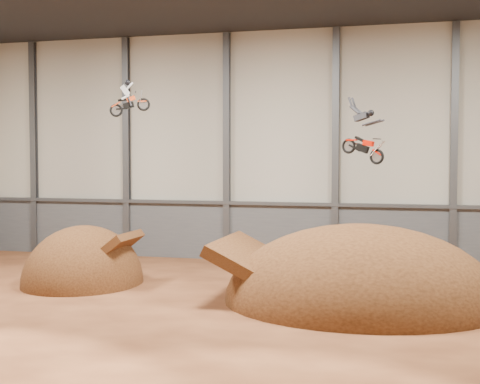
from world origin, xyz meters
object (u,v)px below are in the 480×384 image
Objects in this scene: takeoff_ramp at (84,283)px; fmx_rider_b at (361,131)px; landing_ramp at (360,303)px; fmx_rider_a at (131,95)px.

takeoff_ramp is 2.41× the size of fmx_rider_b.
landing_ramp is (13.86, -1.03, 0.00)m from takeoff_ramp.
landing_ramp reaches higher than takeoff_ramp.
fmx_rider_a reaches higher than fmx_rider_b.
fmx_rider_a is at bearing -156.20° from fmx_rider_b.
takeoff_ramp is 3.51× the size of fmx_rider_a.
landing_ramp is at bearing -51.58° from fmx_rider_b.
fmx_rider_b is (-0.09, 0.37, 7.50)m from landing_ramp.
fmx_rider_b reaches higher than takeoff_ramp.
landing_ramp is at bearing -27.03° from fmx_rider_a.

